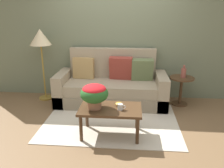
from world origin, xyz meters
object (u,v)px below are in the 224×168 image
Objects in this scene: potted_plant at (94,93)px; table_vase at (184,73)px; couch at (112,87)px; side_table at (181,86)px; floor_lamp at (40,40)px; coffee_mug at (120,107)px; snack_bowl at (119,104)px; coffee_table at (110,111)px.

potted_plant is 1.68× the size of table_vase.
couch is at bearing -179.66° from table_vase.
table_vase is (1.53, 1.32, -0.01)m from potted_plant.
floor_lamp reaches higher than side_table.
couch reaches higher than coffee_mug.
snack_bowl is (0.35, 0.11, -0.20)m from potted_plant.
potted_plant is at bearing -138.71° from side_table.
table_vase is at bearing 0.34° from couch.
couch reaches higher than coffee_table.
side_table is at bearing 163.72° from table_vase.
coffee_mug is at bearing -18.47° from coffee_table.
floor_lamp is (-1.44, 0.09, 0.91)m from couch.
side_table is at bearing 41.29° from potted_plant.
couch reaches higher than table_vase.
snack_bowl is at bearing 16.95° from potted_plant.
table_vase reaches higher than side_table.
coffee_mug is (0.24, -1.34, 0.15)m from couch.
couch is at bearing -3.49° from floor_lamp.
couch is 1.48× the size of floor_lamp.
couch is 18.09× the size of coffee_mug.
table_vase reaches higher than coffee_mug.
floor_lamp is at bearing 178.49° from side_table.
snack_bowl is (0.12, 0.08, 0.09)m from coffee_table.
potted_plant reaches higher than side_table.
coffee_table is 1.83m from side_table.
table_vase is at bearing 44.85° from coffee_table.
potted_plant is (-0.14, -1.31, 0.34)m from couch.
floor_lamp reaches higher than coffee_mug.
snack_bowl is 1.70m from table_vase.
potted_plant reaches higher than table_vase.
coffee_mug is 1.08× the size of snack_bowl.
floor_lamp is 6.03× the size of table_vase.
snack_bowl is at bearing 103.75° from coffee_mug.
coffee_table is at bearing -135.15° from table_vase.
couch is 1.43m from table_vase.
couch reaches higher than potted_plant.
side_table reaches higher than coffee_mug.
coffee_mug is (-1.13, -1.35, 0.10)m from side_table.
snack_bowl is at bearing -134.13° from table_vase.
coffee_mug reaches higher than snack_bowl.
floor_lamp is 3.58× the size of potted_plant.
coffee_table is 1.61× the size of side_table.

